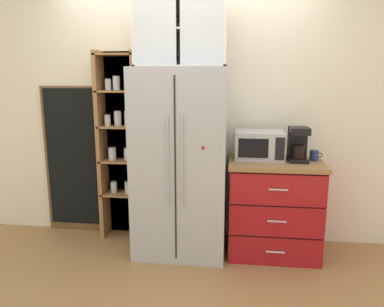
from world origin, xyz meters
TOP-DOWN VIEW (x-y plane):
  - ground_plane at (0.00, 0.00)m, footprint 10.50×10.50m
  - wall_back_cream at (0.00, 0.40)m, footprint 4.82×0.10m
  - refrigerator at (0.00, 0.02)m, footprint 0.83×0.69m
  - pantry_shelf_column at (-0.66, 0.29)m, footprint 0.45×0.26m
  - counter_cabinet at (0.86, 0.06)m, footprint 0.84×0.62m
  - microwave at (0.71, 0.11)m, footprint 0.44×0.33m
  - coffee_maker at (1.05, 0.06)m, footprint 0.17×0.20m
  - mug_navy at (1.21, 0.10)m, footprint 0.12×0.08m
  - mug_cream at (0.87, 0.09)m, footprint 0.12×0.09m
  - bottle_green at (0.86, 0.10)m, footprint 0.06×0.06m
  - upper_cabinet at (0.00, 0.06)m, footprint 0.80×0.32m
  - chalkboard_menu at (-1.21, 0.33)m, footprint 0.60×0.04m

SIDE VIEW (x-z plane):
  - ground_plane at x=0.00m, z-range 0.00..0.00m
  - counter_cabinet at x=0.86m, z-range 0.00..0.89m
  - chalkboard_menu at x=-1.21m, z-range 0.00..1.55m
  - refrigerator at x=0.00m, z-range 0.00..1.72m
  - mug_cream at x=0.87m, z-range 0.89..0.98m
  - mug_navy at x=1.21m, z-range 0.89..0.99m
  - pantry_shelf_column at x=-0.66m, z-range 0.03..1.92m
  - bottle_green at x=0.86m, z-range 0.87..1.13m
  - microwave at x=0.71m, z-range 0.89..1.15m
  - coffee_maker at x=1.05m, z-range 0.89..1.20m
  - wall_back_cream at x=0.00m, z-range 0.00..2.55m
  - upper_cabinet at x=0.00m, z-range 1.72..2.35m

